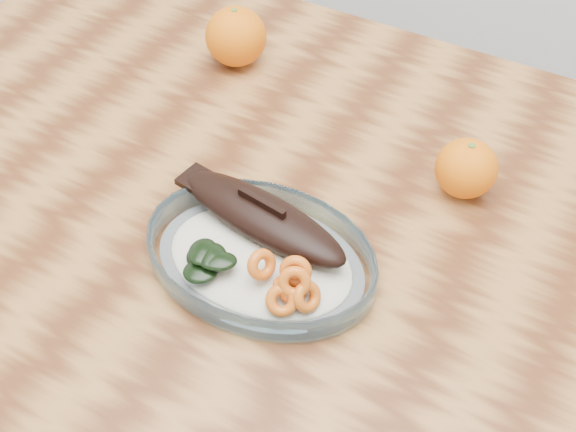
{
  "coord_description": "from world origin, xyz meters",
  "views": [
    {
      "loc": [
        0.28,
        -0.5,
        1.34
      ],
      "look_at": [
        0.02,
        -0.03,
        0.77
      ],
      "focal_mm": 45.0,
      "sensor_mm": 36.0,
      "label": 1
    }
  ],
  "objects_px": {
    "dining_table": "(285,261)",
    "orange_right": "(466,168)",
    "orange_left": "(236,37)",
    "plated_meal": "(260,253)"
  },
  "relations": [
    {
      "from": "dining_table",
      "to": "orange_right",
      "type": "distance_m",
      "value": 0.25
    },
    {
      "from": "dining_table",
      "to": "orange_left",
      "type": "distance_m",
      "value": 0.32
    },
    {
      "from": "dining_table",
      "to": "orange_right",
      "type": "xyz_separation_m",
      "value": [
        0.17,
        0.12,
        0.13
      ]
    },
    {
      "from": "orange_right",
      "to": "orange_left",
      "type": "bearing_deg",
      "value": 165.94
    },
    {
      "from": "dining_table",
      "to": "orange_right",
      "type": "bearing_deg",
      "value": 35.75
    },
    {
      "from": "plated_meal",
      "to": "orange_left",
      "type": "distance_m",
      "value": 0.37
    },
    {
      "from": "orange_right",
      "to": "plated_meal",
      "type": "bearing_deg",
      "value": -125.51
    },
    {
      "from": "plated_meal",
      "to": "orange_left",
      "type": "xyz_separation_m",
      "value": [
        -0.21,
        0.3,
        0.02
      ]
    },
    {
      "from": "plated_meal",
      "to": "orange_right",
      "type": "relative_size",
      "value": 6.76
    },
    {
      "from": "dining_table",
      "to": "orange_right",
      "type": "relative_size",
      "value": 16.98
    }
  ]
}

